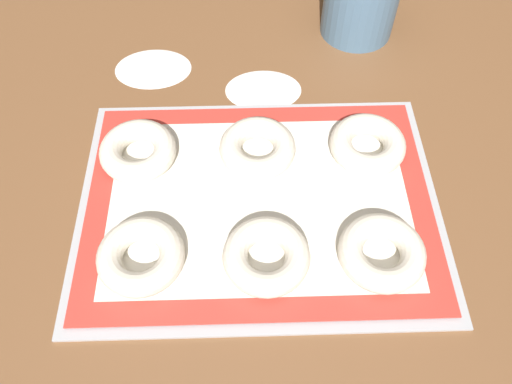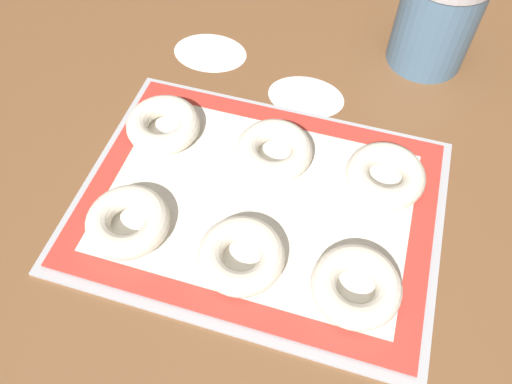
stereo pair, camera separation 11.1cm
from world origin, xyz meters
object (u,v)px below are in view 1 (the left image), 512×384
bagel_back_center (259,148)px  baking_tray (256,202)px  bagel_front_right (382,252)px  bagel_back_left (138,151)px  bagel_front_center (266,256)px  bagel_front_left (141,256)px  bagel_back_right (367,144)px

bagel_back_center → baking_tray: bearing=-94.5°
bagel_front_right → bagel_back_left: size_ratio=1.00×
baking_tray → bagel_back_center: bearing=85.5°
bagel_front_center → baking_tray: bearing=96.1°
bagel_front_left → bagel_front_center: 0.14m
bagel_back_center → bagel_front_center: bearing=-88.6°
bagel_back_left → bagel_back_right: same height
bagel_back_right → bagel_front_left: bearing=-151.1°
baking_tray → bagel_back_right: size_ratio=4.53×
bagel_front_center → bagel_back_center: same height
bagel_back_left → baking_tray: bearing=-24.5°
baking_tray → bagel_back_center: size_ratio=4.53×
bagel_front_center → bagel_back_right: 0.21m
bagel_front_right → bagel_back_center: 0.21m
bagel_front_center → bagel_front_right: 0.13m
baking_tray → bagel_front_center: 0.09m
baking_tray → bagel_front_left: bearing=-147.7°
bagel_front_right → bagel_back_center: bearing=130.7°
baking_tray → bagel_back_center: 0.07m
bagel_front_center → bagel_front_right: size_ratio=1.00×
bagel_front_center → bagel_back_right: bearing=48.8°
bagel_back_center → bagel_back_right: bearing=0.7°
bagel_back_center → bagel_front_right: bearing=-49.3°
bagel_front_left → bagel_front_right: size_ratio=1.00×
bagel_front_right → bagel_back_right: (0.01, 0.16, 0.00)m
baking_tray → bagel_back_left: size_ratio=4.53×
baking_tray → bagel_front_right: bagel_front_right is taller
bagel_back_left → bagel_front_right: bearing=-28.1°
bagel_front_left → bagel_back_right: size_ratio=1.00×
bagel_front_left → bagel_back_left: same height
bagel_back_center → bagel_back_right: (0.15, 0.00, 0.00)m
bagel_back_left → bagel_front_center: bearing=-44.2°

